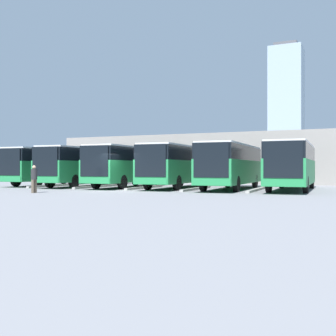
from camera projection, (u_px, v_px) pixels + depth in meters
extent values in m
plane|color=gray|center=(119.00, 191.00, 27.99)|extent=(600.00, 600.00, 0.00)
cube|color=#238447|center=(292.00, 172.00, 28.72)|extent=(2.92, 10.68, 1.63)
cube|color=black|center=(292.00, 153.00, 28.72)|extent=(2.88, 10.52, 1.00)
cube|color=black|center=(283.00, 159.00, 23.80)|extent=(2.19, 0.13, 2.12)
cube|color=#238447|center=(283.00, 183.00, 23.80)|extent=(2.36, 0.16, 0.40)
cube|color=silver|center=(292.00, 145.00, 28.73)|extent=(2.81, 10.25, 0.12)
cylinder|color=black|center=(306.00, 185.00, 25.27)|extent=(0.34, 1.05, 1.04)
cylinder|color=black|center=(269.00, 184.00, 26.09)|extent=(0.34, 1.05, 1.04)
cylinder|color=black|center=(312.00, 182.00, 31.36)|extent=(0.34, 1.05, 1.04)
cylinder|color=black|center=(282.00, 181.00, 32.18)|extent=(0.34, 1.05, 1.04)
cube|color=#9E9E99|center=(257.00, 190.00, 28.13)|extent=(0.50, 6.22, 0.15)
cube|color=#238447|center=(231.00, 172.00, 30.15)|extent=(2.92, 10.68, 1.63)
cube|color=black|center=(231.00, 153.00, 30.15)|extent=(2.88, 10.52, 1.00)
cube|color=black|center=(211.00, 160.00, 25.23)|extent=(2.19, 0.13, 2.12)
cube|color=#238447|center=(211.00, 182.00, 25.22)|extent=(2.36, 0.16, 0.40)
cube|color=silver|center=(231.00, 146.00, 30.15)|extent=(2.81, 10.25, 0.12)
cylinder|color=black|center=(236.00, 184.00, 26.70)|extent=(0.34, 1.05, 1.04)
cylinder|color=black|center=(203.00, 183.00, 27.51)|extent=(0.34, 1.05, 1.04)
cylinder|color=black|center=(255.00, 181.00, 32.78)|extent=(0.34, 1.05, 1.04)
cylinder|color=black|center=(228.00, 181.00, 33.60)|extent=(0.34, 1.05, 1.04)
cube|color=#9E9E99|center=(196.00, 189.00, 29.56)|extent=(0.50, 6.22, 0.15)
cube|color=#238447|center=(179.00, 172.00, 32.04)|extent=(2.92, 10.68, 1.63)
cube|color=black|center=(179.00, 154.00, 32.04)|extent=(2.88, 10.52, 1.00)
cube|color=black|center=(150.00, 161.00, 27.12)|extent=(2.19, 0.13, 2.12)
cube|color=#238447|center=(150.00, 181.00, 27.11)|extent=(2.36, 0.16, 0.40)
cube|color=silver|center=(179.00, 147.00, 32.04)|extent=(2.81, 10.25, 0.12)
cylinder|color=black|center=(177.00, 183.00, 28.59)|extent=(0.34, 1.05, 1.04)
cylinder|color=black|center=(148.00, 182.00, 29.40)|extent=(0.34, 1.05, 1.04)
cylinder|color=black|center=(205.00, 180.00, 34.67)|extent=(0.34, 1.05, 1.04)
cylinder|color=black|center=(180.00, 180.00, 35.49)|extent=(0.34, 1.05, 1.04)
cube|color=#9E9E99|center=(145.00, 187.00, 31.45)|extent=(0.50, 6.22, 0.15)
cube|color=#238447|center=(130.00, 171.00, 33.56)|extent=(2.92, 10.68, 1.63)
cube|color=black|center=(130.00, 155.00, 33.57)|extent=(2.88, 10.52, 1.00)
cube|color=black|center=(94.00, 161.00, 28.64)|extent=(2.19, 0.13, 2.12)
cube|color=#238447|center=(94.00, 181.00, 28.64)|extent=(2.36, 0.16, 0.40)
cube|color=silver|center=(130.00, 148.00, 33.57)|extent=(2.81, 10.25, 0.12)
cylinder|color=black|center=(122.00, 182.00, 30.11)|extent=(0.34, 1.05, 1.04)
cylinder|color=black|center=(96.00, 182.00, 30.93)|extent=(0.34, 1.05, 1.04)
cylinder|color=black|center=(158.00, 180.00, 36.20)|extent=(0.34, 1.05, 1.04)
cylinder|color=black|center=(136.00, 179.00, 37.02)|extent=(0.34, 1.05, 1.04)
cube|color=#9E9E99|center=(96.00, 187.00, 32.97)|extent=(0.50, 6.22, 0.15)
cube|color=#238447|center=(86.00, 171.00, 35.20)|extent=(2.92, 10.68, 1.63)
cube|color=black|center=(86.00, 156.00, 35.20)|extent=(2.88, 10.52, 1.00)
cube|color=black|center=(45.00, 161.00, 30.28)|extent=(2.19, 0.13, 2.12)
cube|color=#238447|center=(45.00, 180.00, 30.27)|extent=(2.36, 0.16, 0.40)
cube|color=silver|center=(86.00, 149.00, 35.20)|extent=(2.81, 10.25, 0.12)
cylinder|color=black|center=(74.00, 181.00, 31.75)|extent=(0.34, 1.05, 1.04)
cylinder|color=black|center=(50.00, 181.00, 32.56)|extent=(0.34, 1.05, 1.04)
cylinder|color=black|center=(116.00, 179.00, 37.84)|extent=(0.34, 1.05, 1.04)
cylinder|color=black|center=(95.00, 179.00, 38.65)|extent=(0.34, 1.05, 1.04)
cube|color=#9E9E99|center=(53.00, 186.00, 34.61)|extent=(0.50, 6.22, 0.15)
cube|color=#238447|center=(52.00, 171.00, 37.58)|extent=(2.92, 10.68, 1.63)
cube|color=black|center=(52.00, 156.00, 37.58)|extent=(2.88, 10.52, 1.00)
cube|color=black|center=(9.00, 162.00, 32.66)|extent=(2.19, 0.13, 2.12)
cube|color=#238447|center=(9.00, 179.00, 32.65)|extent=(2.36, 0.16, 0.40)
cube|color=silver|center=(52.00, 150.00, 37.58)|extent=(2.81, 10.25, 0.12)
cylinder|color=black|center=(37.00, 180.00, 34.13)|extent=(0.34, 1.05, 1.04)
cylinder|color=black|center=(16.00, 180.00, 34.94)|extent=(0.34, 1.05, 1.04)
cylinder|color=black|center=(83.00, 179.00, 40.22)|extent=(0.34, 1.05, 1.04)
cylinder|color=black|center=(64.00, 178.00, 41.03)|extent=(0.34, 1.05, 1.04)
cylinder|color=brown|center=(35.00, 186.00, 25.84)|extent=(0.20, 0.20, 0.82)
cylinder|color=brown|center=(33.00, 186.00, 25.66)|extent=(0.20, 0.20, 0.82)
cylinder|color=#262628|center=(34.00, 174.00, 25.75)|extent=(0.39, 0.39, 0.65)
sphere|color=tan|center=(34.00, 167.00, 25.75)|extent=(0.22, 0.22, 0.22)
cube|color=gray|center=(216.00, 160.00, 47.31)|extent=(32.03, 12.18, 4.99)
cube|color=silver|center=(234.00, 143.00, 54.23)|extent=(32.03, 3.00, 0.24)
cylinder|color=slate|center=(327.00, 161.00, 50.63)|extent=(0.20, 0.20, 4.74)
cylinder|color=slate|center=(159.00, 162.00, 59.84)|extent=(0.20, 0.20, 4.74)
cube|color=#93A8B7|center=(286.00, 109.00, 248.96)|extent=(18.86, 18.86, 72.68)
cube|color=#4C4C51|center=(286.00, 46.00, 248.98)|extent=(13.20, 13.20, 2.40)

